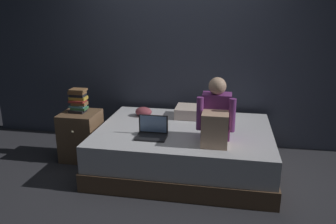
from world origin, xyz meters
The scene contains 9 objects.
ground_plane centered at (0.00, 0.00, 0.00)m, with size 8.00×8.00×0.00m, color #2D2D33.
wall_back centered at (0.00, 1.20, 1.35)m, with size 5.60×0.10×2.70m, color #383D4C.
bed centered at (0.20, 0.30, 0.25)m, with size 2.00×1.50×0.50m.
nightstand centered at (-1.10, 0.35, 0.30)m, with size 0.44×0.46×0.60m.
person_sitting centered at (0.56, 0.00, 0.75)m, with size 0.39×0.44×0.66m.
laptop centered at (-0.11, -0.01, 0.55)m, with size 0.32×0.23×0.22m.
pillow centered at (0.31, 0.75, 0.56)m, with size 0.56×0.36×0.13m, color beige.
book_stack centered at (-1.11, 0.38, 0.74)m, with size 0.21×0.16×0.29m.
clothes_pile centered at (-0.37, 0.68, 0.55)m, with size 0.21×0.18×0.11m.
Camera 1 is at (0.67, -3.27, 1.81)m, focal length 35.79 mm.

